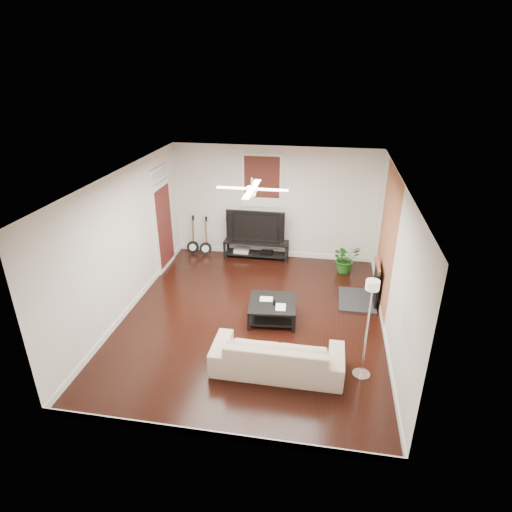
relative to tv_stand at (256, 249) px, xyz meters
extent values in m
cube|color=black|center=(0.41, -2.78, -0.23)|extent=(5.00, 6.00, 0.01)
cube|color=white|center=(0.41, -2.78, 2.57)|extent=(5.00, 6.00, 0.01)
cube|color=silver|center=(0.41, 0.22, 1.17)|extent=(5.00, 0.01, 2.80)
cube|color=silver|center=(0.41, -5.78, 1.17)|extent=(5.00, 0.01, 2.80)
cube|color=silver|center=(-2.09, -2.78, 1.17)|extent=(0.01, 6.00, 2.80)
cube|color=silver|center=(2.91, -2.78, 1.17)|extent=(0.01, 6.00, 2.80)
cube|color=#AA5C37|center=(2.89, -1.78, 1.17)|extent=(0.02, 2.20, 2.80)
cube|color=black|center=(2.61, -1.78, 0.23)|extent=(0.80, 1.10, 0.92)
cube|color=#39190F|center=(0.11, 0.19, 1.72)|extent=(1.00, 0.06, 1.30)
cube|color=white|center=(-2.05, -0.88, 1.02)|extent=(0.08, 1.00, 2.50)
cube|color=black|center=(0.00, 0.00, 0.00)|extent=(1.62, 0.43, 0.45)
imported|color=black|center=(0.00, 0.02, 0.64)|extent=(1.45, 0.19, 0.84)
cube|color=black|center=(0.79, -2.76, -0.04)|extent=(0.97, 0.97, 0.37)
imported|color=tan|center=(1.08, -4.25, 0.08)|extent=(2.12, 0.84, 0.62)
imported|color=#1F5A19|center=(2.22, -0.44, 0.13)|extent=(0.81, 0.77, 0.71)
camera|label=1|loc=(1.69, -9.80, 4.39)|focal=30.00mm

